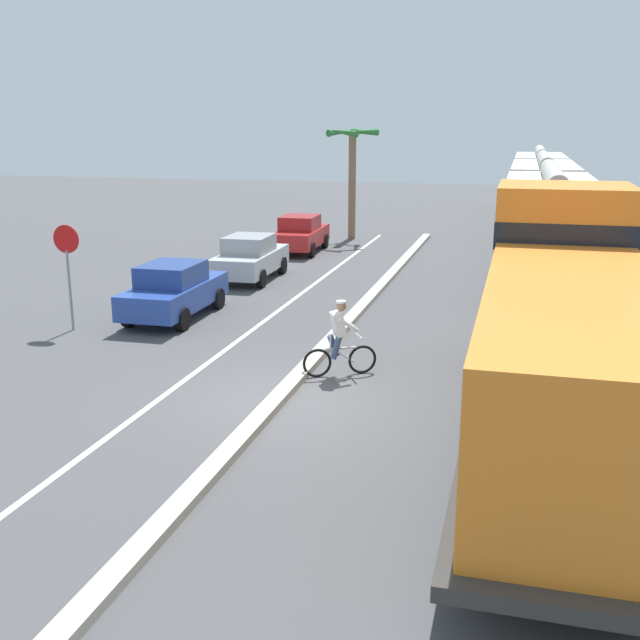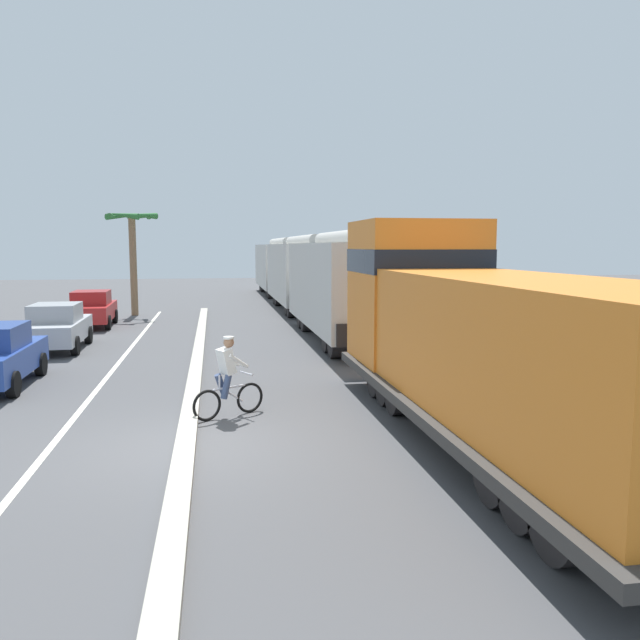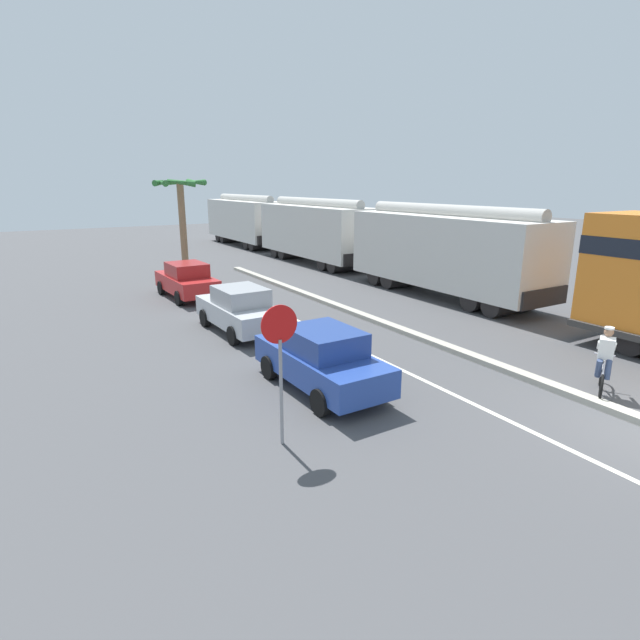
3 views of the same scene
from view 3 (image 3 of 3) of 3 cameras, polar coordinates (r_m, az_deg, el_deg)
The scene contains 11 objects.
median_curb at distance 16.09m, azimuth 15.10°, elevation -3.30°, with size 0.36×36.00×0.16m, color #B2AD9E.
lane_stripe at distance 14.56m, azimuth 8.45°, elevation -5.23°, with size 0.14×36.00×0.01m, color silver.
hopper_car_lead at distance 23.58m, azimuth 14.13°, elevation 7.57°, with size 2.90×10.60×4.18m.
hopper_car_middle at distance 32.76m, azimuth -0.50°, elevation 10.09°, with size 2.90×10.60×4.18m.
hopper_car_trailing at distance 43.12m, azimuth -8.52°, elevation 11.20°, with size 2.90×10.60×4.18m.
parked_car_blue at distance 12.59m, azimuth 0.14°, elevation -4.45°, with size 1.89×4.23×1.62m.
parked_car_silver at distance 17.70m, azimuth -9.16°, elevation 1.21°, with size 1.93×4.25×1.62m.
parked_car_red at distance 23.60m, azimuth -14.99°, elevation 4.42°, with size 1.96×4.26×1.62m.
cyclist at distance 14.19m, azimuth 29.72°, elevation -4.24°, with size 1.51×0.90×1.71m.
stop_sign at distance 9.61m, azimuth -4.61°, elevation -3.25°, with size 0.76×0.08×2.88m.
palm_tree_near at distance 27.95m, azimuth -15.59°, elevation 12.95°, with size 2.74×2.79×5.40m.
Camera 3 is at (-11.17, -4.44, 5.08)m, focal length 28.00 mm.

